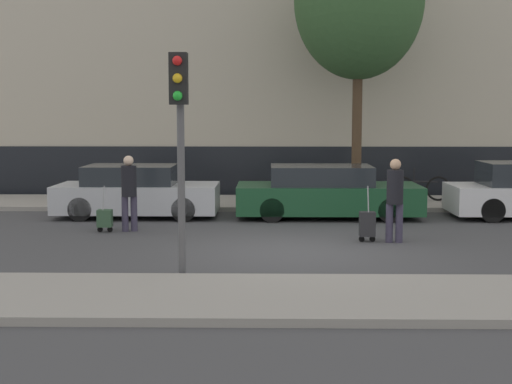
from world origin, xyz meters
TOP-DOWN VIEW (x-y plane):
  - ground_plane at (0.00, 0.00)m, footprint 80.00×80.00m
  - sidewalk_near at (0.00, -3.75)m, footprint 28.00×2.50m
  - sidewalk_far at (0.00, 7.00)m, footprint 28.00×3.00m
  - parked_car_0 at (-3.89, 4.55)m, footprint 4.12×1.82m
  - parked_car_1 at (1.00, 4.51)m, footprint 4.64×1.91m
  - pedestrian_left at (-3.62, 2.27)m, footprint 0.34×0.34m
  - trolley_left at (-4.15, 2.14)m, footprint 0.34×0.29m
  - pedestrian_right at (2.11, 0.95)m, footprint 0.35×0.34m
  - trolley_right at (1.57, 1.02)m, footprint 0.34×0.29m
  - traffic_light at (-1.88, -2.36)m, footprint 0.28×0.47m
  - parked_bicycle at (3.93, 7.07)m, footprint 1.77×0.06m
  - bare_tree_near_crossing at (2.03, 6.79)m, footprint 3.63×3.63m

SIDE VIEW (x-z plane):
  - ground_plane at x=0.00m, z-range 0.00..0.00m
  - sidewalk_near at x=0.00m, z-range 0.00..0.12m
  - sidewalk_far at x=0.00m, z-range 0.00..0.12m
  - trolley_left at x=-4.15m, z-range -0.21..0.83m
  - trolley_right at x=1.57m, z-range -0.21..0.95m
  - parked_bicycle at x=3.93m, z-range 0.01..0.97m
  - parked_car_0 at x=-3.89m, z-range -0.04..1.30m
  - parked_car_1 at x=1.00m, z-range -0.03..1.30m
  - pedestrian_left at x=-3.62m, z-range 0.12..1.83m
  - pedestrian_right at x=2.11m, z-range 0.12..1.85m
  - traffic_light at x=-1.88m, z-range 0.77..4.36m
  - bare_tree_near_crossing at x=2.03m, z-range 1.84..9.76m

